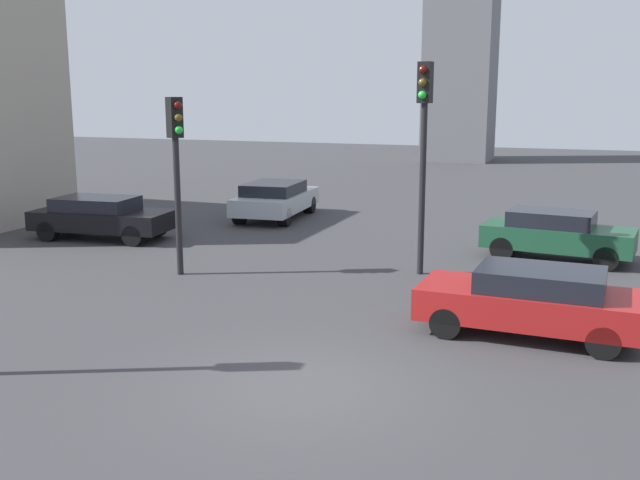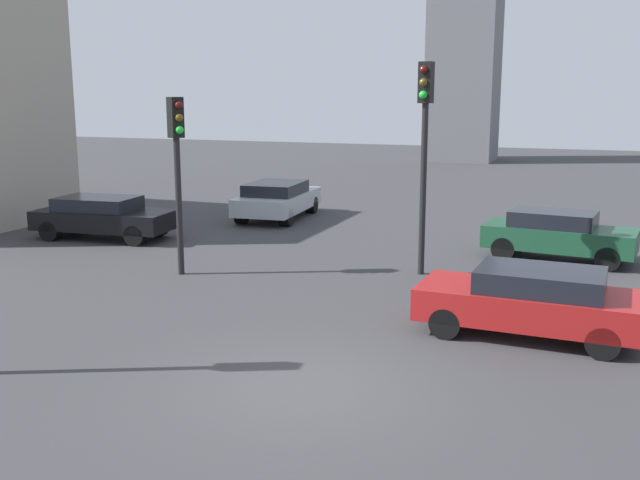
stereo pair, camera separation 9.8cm
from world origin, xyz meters
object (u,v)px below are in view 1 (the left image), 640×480
Objects in this scene: traffic_light_3 at (176,151)px; car_0 at (531,300)px; traffic_light_0 at (424,129)px; car_1 at (556,234)px; car_2 at (275,199)px; car_5 at (101,217)px.

car_0 is at bearing 19.72° from traffic_light_3.
traffic_light_3 is (-5.77, -2.21, -0.55)m from traffic_light_0.
traffic_light_3 is 10.60m from car_1.
car_2 is at bearing -126.68° from traffic_light_0.
car_2 reaches higher than car_5.
traffic_light_0 is 6.20m from traffic_light_3.
car_2 is (-6.97, 6.49, -2.98)m from traffic_light_0.
car_2 reaches higher than car_0.
car_1 reaches higher than car_0.
traffic_light_0 reaches higher than car_5.
car_5 is at bearing 178.14° from traffic_light_3.
car_2 is at bearing 129.46° from traffic_light_3.
car_2 is at bearing 167.40° from car_1.
car_0 is at bearing -84.06° from car_1.
traffic_light_3 is 0.97× the size of car_2.
traffic_light_3 is 9.12m from car_2.
traffic_light_3 reaches higher than car_1.
car_0 is 7.01m from car_1.
car_2 is at bearing 50.75° from car_5.
car_1 is (8.95, 5.15, -2.43)m from traffic_light_3.
traffic_light_0 is at bearing -137.67° from car_2.
car_2 is (-10.15, 3.56, -0.00)m from car_1.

